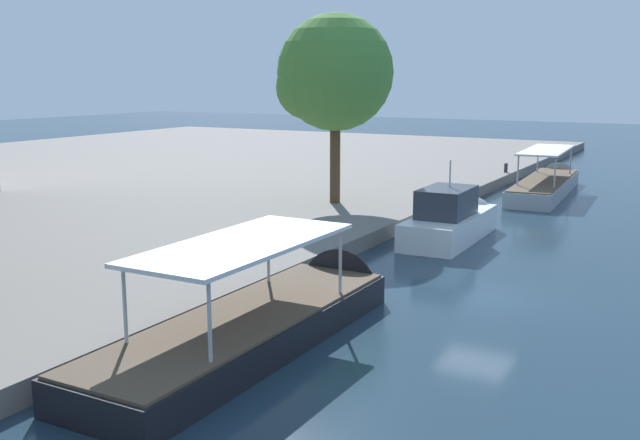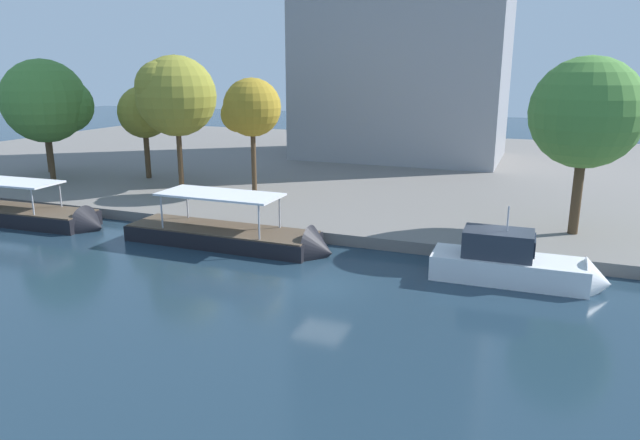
{
  "view_description": "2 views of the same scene",
  "coord_description": "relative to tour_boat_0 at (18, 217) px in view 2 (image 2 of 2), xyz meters",
  "views": [
    {
      "loc": [
        -24.71,
        -7.34,
        7.64
      ],
      "look_at": [
        3.12,
        8.11,
        1.49
      ],
      "focal_mm": 41.44,
      "sensor_mm": 36.0,
      "label": 1
    },
    {
      "loc": [
        9.67,
        -24.89,
        10.38
      ],
      "look_at": [
        -3.0,
        7.44,
        1.23
      ],
      "focal_mm": 32.3,
      "sensor_mm": 36.0,
      "label": 2
    }
  ],
  "objects": [
    {
      "name": "tree_2",
      "position": [
        -10.33,
        12.99,
        7.27
      ],
      "size": [
        5.55,
        5.55,
        9.84
      ],
      "color": "#4C3823",
      "rests_on": "dock_promenade"
    },
    {
      "name": "tree_3",
      "position": [
        0.45,
        14.07,
        6.4
      ],
      "size": [
        4.92,
        4.58,
        8.22
      ],
      "color": "#4C3823",
      "rests_on": "dock_promenade"
    },
    {
      "name": "motor_yacht_2",
      "position": [
        33.11,
        0.52,
        0.38
      ],
      "size": [
        8.53,
        2.76,
        4.67
      ],
      "rotation": [
        0.0,
        0.0,
        0.02
      ],
      "color": "white",
      "rests_on": "ground_plane"
    },
    {
      "name": "tree_1",
      "position": [
        5.37,
        11.35,
        8.0
      ],
      "size": [
        6.48,
        6.48,
        10.77
      ],
      "color": "#4C3823",
      "rests_on": "dock_promenade"
    },
    {
      "name": "tree_0",
      "position": [
        35.47,
        8.56,
        7.47
      ],
      "size": [
        6.41,
        6.41,
        10.43
      ],
      "color": "#4C3823",
      "rests_on": "dock_promenade"
    },
    {
      "name": "tour_boat_1",
      "position": [
        17.0,
        0.77,
        0.01
      ],
      "size": [
        13.2,
        3.39,
        4.42
      ],
      "rotation": [
        0.0,
        0.0,
        -0.0
      ],
      "color": "black",
      "rests_on": "ground_plane"
    },
    {
      "name": "tree_4",
      "position": [
        12.27,
        11.47,
        7.14
      ],
      "size": [
        4.66,
        4.47,
        9.03
      ],
      "color": "#4C3823",
      "rests_on": "dock_promenade"
    },
    {
      "name": "tree_5",
      "position": [
        -6.28,
        9.76,
        7.24
      ],
      "size": [
        7.05,
        7.05,
        10.52
      ],
      "color": "#4C3823",
      "rests_on": "dock_promenade"
    },
    {
      "name": "ground_plane",
      "position": [
        24.11,
        -3.5,
        -0.36
      ],
      "size": [
        220.0,
        220.0,
        0.0
      ],
      "primitive_type": "plane",
      "color": "#1E3342"
    },
    {
      "name": "tour_boat_0",
      "position": [
        0.0,
        0.0,
        0.0
      ],
      "size": [
        15.09,
        3.71,
        4.06
      ],
      "rotation": [
        0.0,
        0.0,
        0.05
      ],
      "color": "black",
      "rests_on": "ground_plane"
    },
    {
      "name": "dock_promenade",
      "position": [
        24.11,
        30.56,
        -0.01
      ],
      "size": [
        120.0,
        55.0,
        0.71
      ],
      "primitive_type": "cube",
      "color": "slate",
      "rests_on": "ground_plane"
    }
  ]
}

